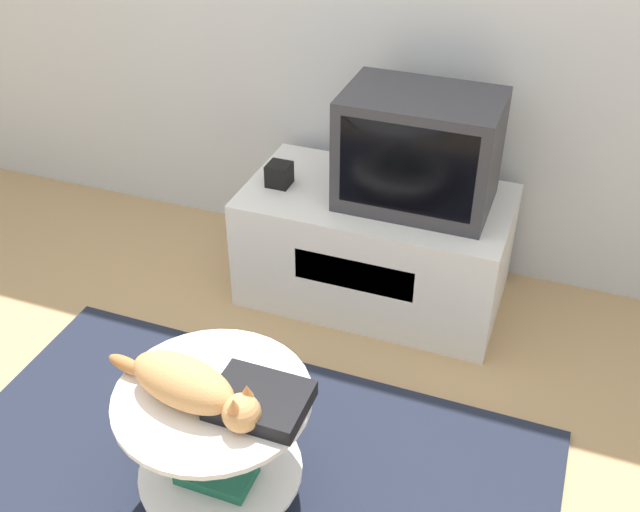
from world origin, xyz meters
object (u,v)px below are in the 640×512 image
Objects in this scene: dvd_box at (260,400)px; speaker at (279,174)px; cat at (190,386)px; tv at (419,150)px.

speaker is at bearing 110.59° from dvd_box.
speaker is 1.23m from cat.
tv reaches higher than speaker.
speaker is 0.35× the size of dvd_box.
tv is at bearing 86.64° from cat.
cat is at bearing -78.30° from speaker.
tv is 1.24m from dvd_box.
tv is 0.58m from speaker.
cat is (0.25, -1.20, 0.01)m from speaker.
speaker is at bearing 111.85° from cat.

